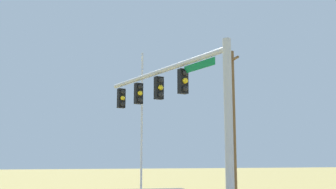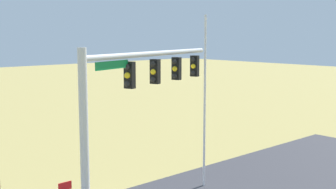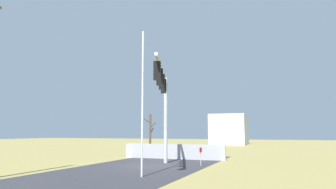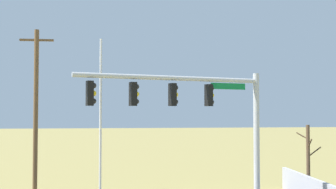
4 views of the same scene
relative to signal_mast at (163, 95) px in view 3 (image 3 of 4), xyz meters
name	(u,v)px [view 3 (image 3 of 4)]	position (x,y,z in m)	size (l,w,h in m)	color
ground_plane	(146,166)	(0.43, 1.43, -4.72)	(160.00, 160.00, 0.00)	olive
road_surface	(115,173)	(-3.57, 1.43, -4.72)	(28.00, 8.00, 0.01)	#2D2D33
sidewalk_corner	(170,162)	(3.75, 0.91, -4.72)	(6.00, 6.00, 0.01)	#B7B5AD
retaining_fence	(173,152)	(6.14, 1.58, -4.09)	(0.20, 8.98, 1.26)	#A8A8AD
signal_mast	(163,95)	(0.00, 0.00, 0.00)	(8.21, 2.91, 6.41)	#B2B5BA
flagpole	(142,102)	(-4.30, -0.57, -0.90)	(0.10, 0.10, 7.65)	silver
bare_tree	(150,135)	(6.69, 3.98, -2.72)	(1.27, 1.02, 3.89)	brown
open_sign	(201,152)	(1.89, -2.00, -3.82)	(0.56, 0.04, 1.22)	silver
distant_building	(229,130)	(38.53, 2.39, -1.96)	(7.90, 6.29, 5.52)	silver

